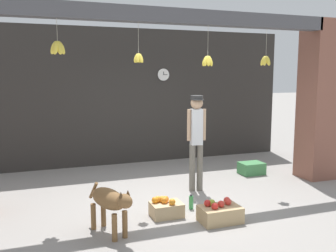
{
  "coord_description": "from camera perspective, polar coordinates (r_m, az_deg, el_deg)",
  "views": [
    {
      "loc": [
        -2.22,
        -5.71,
        2.1
      ],
      "look_at": [
        0.0,
        0.42,
        1.2
      ],
      "focal_mm": 40.0,
      "sensor_mm": 36.0,
      "label": 1
    }
  ],
  "objects": [
    {
      "name": "ground_plane",
      "position": [
        6.48,
        1.29,
        -11.04
      ],
      "size": [
        60.0,
        60.0,
        0.0
      ],
      "primitive_type": "plane",
      "color": "gray"
    },
    {
      "name": "shop_back_wall",
      "position": [
        8.87,
        -5.39,
        4.46
      ],
      "size": [
        7.71,
        0.12,
        3.15
      ],
      "primitive_type": "cube",
      "color": "#2D2B28",
      "rests_on": "ground_plane"
    },
    {
      "name": "shop_pillar_right",
      "position": [
        8.11,
        22.17,
        3.6
      ],
      "size": [
        0.7,
        0.6,
        3.15
      ],
      "primitive_type": "cube",
      "color": "brown",
      "rests_on": "ground_plane"
    },
    {
      "name": "storefront_awning",
      "position": [
        6.3,
        0.88,
        16.04
      ],
      "size": [
        5.81,
        0.31,
        0.93
      ],
      "color": "#4C4C51"
    },
    {
      "name": "dog",
      "position": [
        5.05,
        -8.81,
        -11.26
      ],
      "size": [
        0.52,
        0.93,
        0.67
      ],
      "rotation": [
        0.0,
        0.0,
        -1.18
      ],
      "color": "brown",
      "rests_on": "ground_plane"
    },
    {
      "name": "shopkeeper",
      "position": [
        6.7,
        4.35,
        -1.3
      ],
      "size": [
        0.34,
        0.3,
        1.73
      ],
      "rotation": [
        0.0,
        0.0,
        2.97
      ],
      "color": "#6B665B",
      "rests_on": "ground_plane"
    },
    {
      "name": "fruit_crate_oranges",
      "position": [
        5.7,
        -0.32,
        -12.4
      ],
      "size": [
        0.46,
        0.35,
        0.3
      ],
      "color": "tan",
      "rests_on": "ground_plane"
    },
    {
      "name": "fruit_crate_apples",
      "position": [
        5.54,
        7.91,
        -13.01
      ],
      "size": [
        0.58,
        0.38,
        0.32
      ],
      "color": "tan",
      "rests_on": "ground_plane"
    },
    {
      "name": "produce_box_green",
      "position": [
        8.17,
        12.6,
        -6.31
      ],
      "size": [
        0.49,
        0.37,
        0.25
      ],
      "primitive_type": "cube",
      "color": "#42844C",
      "rests_on": "ground_plane"
    },
    {
      "name": "water_bottle",
      "position": [
        6.0,
        3.54,
        -11.53
      ],
      "size": [
        0.07,
        0.07,
        0.23
      ],
      "color": "#38934C",
      "rests_on": "ground_plane"
    },
    {
      "name": "wall_clock",
      "position": [
        8.99,
        -0.71,
        7.83
      ],
      "size": [
        0.3,
        0.03,
        0.3
      ],
      "color": "black"
    }
  ]
}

